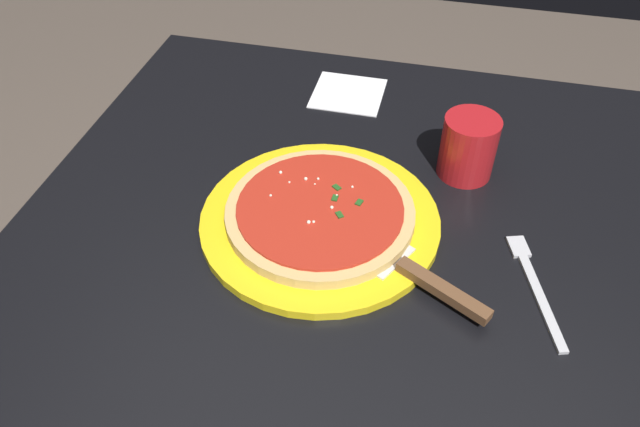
{
  "coord_description": "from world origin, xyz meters",
  "views": [
    {
      "loc": [
        -0.56,
        -0.11,
        1.37
      ],
      "look_at": [
        0.04,
        0.03,
        0.79
      ],
      "focal_mm": 34.65,
      "sensor_mm": 36.0,
      "label": 1
    }
  ],
  "objects_px": {
    "pizza": "(320,212)",
    "napkin_folded_right": "(348,93)",
    "cup_tall_drink": "(468,147)",
    "fork": "(534,283)",
    "pizza_server": "(415,274)",
    "serving_plate": "(320,220)"
  },
  "relations": [
    {
      "from": "serving_plate",
      "to": "napkin_folded_right",
      "type": "xyz_separation_m",
      "value": [
        0.33,
        0.03,
        -0.01
      ]
    },
    {
      "from": "cup_tall_drink",
      "to": "napkin_folded_right",
      "type": "bearing_deg",
      "value": 51.41
    },
    {
      "from": "pizza_server",
      "to": "napkin_folded_right",
      "type": "height_order",
      "value": "pizza_server"
    },
    {
      "from": "serving_plate",
      "to": "cup_tall_drink",
      "type": "distance_m",
      "value": 0.25
    },
    {
      "from": "serving_plate",
      "to": "fork",
      "type": "bearing_deg",
      "value": -98.39
    },
    {
      "from": "serving_plate",
      "to": "fork",
      "type": "relative_size",
      "value": 1.82
    },
    {
      "from": "pizza_server",
      "to": "cup_tall_drink",
      "type": "height_order",
      "value": "cup_tall_drink"
    },
    {
      "from": "serving_plate",
      "to": "pizza_server",
      "type": "bearing_deg",
      "value": -118.57
    },
    {
      "from": "cup_tall_drink",
      "to": "fork",
      "type": "distance_m",
      "value": 0.23
    },
    {
      "from": "cup_tall_drink",
      "to": "serving_plate",
      "type": "bearing_deg",
      "value": 130.81
    },
    {
      "from": "cup_tall_drink",
      "to": "napkin_folded_right",
      "type": "relative_size",
      "value": 0.78
    },
    {
      "from": "pizza_server",
      "to": "napkin_folded_right",
      "type": "xyz_separation_m",
      "value": [
        0.41,
        0.17,
        -0.02
      ]
    },
    {
      "from": "cup_tall_drink",
      "to": "napkin_folded_right",
      "type": "height_order",
      "value": "cup_tall_drink"
    },
    {
      "from": "serving_plate",
      "to": "pizza",
      "type": "distance_m",
      "value": 0.02
    },
    {
      "from": "serving_plate",
      "to": "fork",
      "type": "height_order",
      "value": "serving_plate"
    },
    {
      "from": "serving_plate",
      "to": "fork",
      "type": "xyz_separation_m",
      "value": [
        -0.04,
        -0.29,
        -0.0
      ]
    },
    {
      "from": "pizza",
      "to": "cup_tall_drink",
      "type": "xyz_separation_m",
      "value": [
        0.16,
        -0.19,
        0.03
      ]
    },
    {
      "from": "pizza",
      "to": "pizza_server",
      "type": "relative_size",
      "value": 1.22
    },
    {
      "from": "pizza",
      "to": "napkin_folded_right",
      "type": "bearing_deg",
      "value": 4.87
    },
    {
      "from": "pizza_server",
      "to": "cup_tall_drink",
      "type": "xyz_separation_m",
      "value": [
        0.24,
        -0.05,
        0.03
      ]
    },
    {
      "from": "napkin_folded_right",
      "to": "fork",
      "type": "relative_size",
      "value": 0.67
    },
    {
      "from": "napkin_folded_right",
      "to": "fork",
      "type": "height_order",
      "value": "fork"
    }
  ]
}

